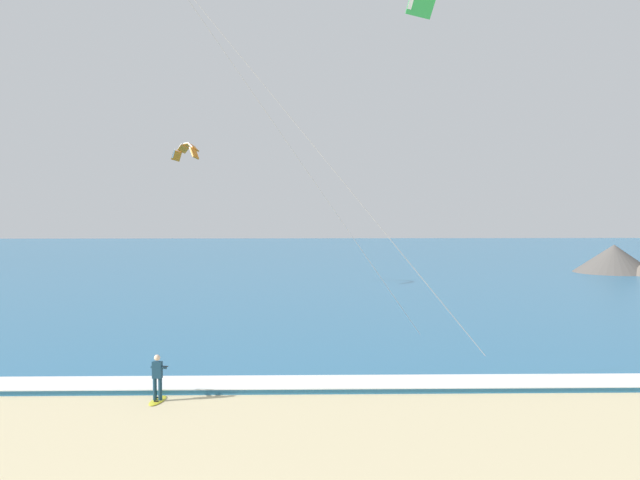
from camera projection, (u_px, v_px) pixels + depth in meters
name	position (u px, v px, depth m)	size (l,w,h in m)	color
sea	(253.00, 263.00, 86.68)	(200.00, 120.00, 0.20)	teal
surf_foam	(146.00, 383.00, 27.76)	(200.00, 2.12, 0.04)	white
surfboard	(158.00, 401.00, 25.99)	(0.64, 1.45, 0.09)	yellow
kitesurfer	(158.00, 375.00, 25.96)	(0.57, 0.57, 1.69)	#143347
kite_distant	(187.00, 150.00, 59.23)	(2.76, 3.53, 1.48)	orange
headland_right	(620.00, 261.00, 72.74)	(9.16, 9.59, 3.01)	#56514C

